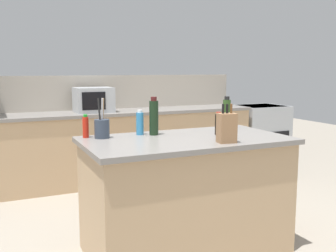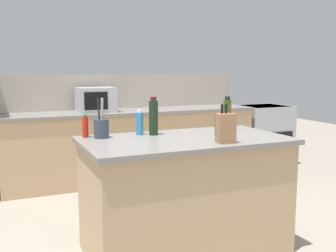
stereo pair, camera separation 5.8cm
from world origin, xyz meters
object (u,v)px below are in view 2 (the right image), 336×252
(microwave, at_px, (96,100))
(knife_block, at_px, (226,128))
(utensil_crock, at_px, (101,128))
(soy_sauce_bottle, at_px, (218,124))
(olive_oil_bottle, at_px, (227,114))
(range_oven, at_px, (263,135))
(hot_sauce_bottle, at_px, (85,127))
(dish_soap_bottle, at_px, (140,123))
(wine_bottle, at_px, (153,117))

(microwave, relative_size, knife_block, 1.61)
(utensil_crock, distance_m, soy_sauce_bottle, 0.96)
(soy_sauce_bottle, relative_size, olive_oil_bottle, 0.64)
(range_oven, height_order, soy_sauce_bottle, soy_sauce_bottle)
(knife_block, xyz_separation_m, hot_sauce_bottle, (-0.91, 0.65, -0.03))
(range_oven, xyz_separation_m, knife_block, (-2.25, -2.50, 0.59))
(range_oven, bearing_deg, knife_block, -131.93)
(olive_oil_bottle, height_order, dish_soap_bottle, olive_oil_bottle)
(dish_soap_bottle, bearing_deg, utensil_crock, -175.57)
(utensil_crock, relative_size, dish_soap_bottle, 1.54)
(soy_sauce_bottle, distance_m, olive_oil_bottle, 0.37)
(utensil_crock, distance_m, wine_bottle, 0.44)
(hot_sauce_bottle, bearing_deg, microwave, 74.22)
(hot_sauce_bottle, height_order, dish_soap_bottle, dish_soap_bottle)
(olive_oil_bottle, bearing_deg, microwave, 112.10)
(knife_block, height_order, dish_soap_bottle, knife_block)
(microwave, bearing_deg, wine_bottle, -89.29)
(hot_sauce_bottle, xyz_separation_m, olive_oil_bottle, (1.29, -0.05, 0.05))
(range_oven, xyz_separation_m, wine_bottle, (-2.61, -1.96, 0.62))
(range_oven, relative_size, utensil_crock, 2.87)
(utensil_crock, relative_size, soy_sauce_bottle, 1.68)
(range_oven, height_order, microwave, microwave)
(olive_oil_bottle, xyz_separation_m, wine_bottle, (-0.75, -0.05, 0.01))
(olive_oil_bottle, relative_size, wine_bottle, 0.93)
(soy_sauce_bottle, distance_m, wine_bottle, 0.54)
(knife_block, xyz_separation_m, dish_soap_bottle, (-0.46, 0.60, -0.02))
(range_oven, relative_size, dish_soap_bottle, 4.42)
(utensil_crock, bearing_deg, olive_oil_bottle, 1.07)
(knife_block, bearing_deg, hot_sauce_bottle, 153.18)
(olive_oil_bottle, bearing_deg, utensil_crock, -178.93)
(microwave, height_order, olive_oil_bottle, microwave)
(range_oven, bearing_deg, hot_sauce_bottle, -149.62)
(soy_sauce_bottle, relative_size, wine_bottle, 0.60)
(utensil_crock, relative_size, olive_oil_bottle, 1.08)
(knife_block, height_order, utensil_crock, utensil_crock)
(olive_oil_bottle, bearing_deg, wine_bottle, -175.90)
(knife_block, distance_m, soy_sauce_bottle, 0.37)
(hot_sauce_bottle, bearing_deg, dish_soap_bottle, -6.27)
(soy_sauce_bottle, height_order, dish_soap_bottle, dish_soap_bottle)
(microwave, relative_size, utensil_crock, 1.46)
(knife_block, height_order, soy_sauce_bottle, knife_block)
(knife_block, distance_m, olive_oil_bottle, 0.71)
(range_oven, relative_size, knife_block, 3.17)
(wine_bottle, bearing_deg, knife_block, -56.55)
(olive_oil_bottle, xyz_separation_m, dish_soap_bottle, (-0.85, 0.00, -0.04))
(utensil_crock, xyz_separation_m, dish_soap_bottle, (0.33, 0.03, 0.02))
(knife_block, distance_m, wine_bottle, 0.66)
(hot_sauce_bottle, xyz_separation_m, dish_soap_bottle, (0.44, -0.05, 0.01))
(knife_block, bearing_deg, utensil_crock, 152.86)
(wine_bottle, xyz_separation_m, dish_soap_bottle, (-0.10, 0.06, -0.05))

